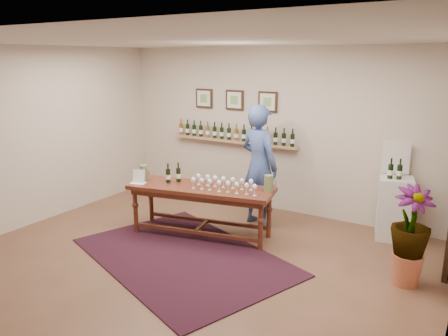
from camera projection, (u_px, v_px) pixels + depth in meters
The scene contains 14 objects.
ground at pixel (192, 262), 5.73m from camera, with size 6.00×6.00×0.00m, color brown.
room_shell at pixel (397, 170), 5.93m from camera, with size 6.00×6.00×6.00m.
rug at pixel (183, 256), 5.87m from camera, with size 2.93×1.95×0.02m, color #42100B.
tasting_table at pixel (201, 194), 6.46m from camera, with size 2.25×1.12×0.76m.
table_glasses at pixel (221, 183), 6.27m from camera, with size 1.26×0.29×0.17m, color white, non-canonical shape.
table_bottles at pixel (173, 172), 6.62m from camera, with size 0.31×0.18×0.33m, color black, non-canonical shape.
pitcher_left at pixel (144, 172), 6.75m from camera, with size 0.15×0.15×0.23m, color #636E44, non-canonical shape.
pitcher_right at pixel (269, 183), 6.16m from camera, with size 0.15×0.15×0.24m, color #636E44, non-canonical shape.
menu_card at pixel (139, 176), 6.59m from camera, with size 0.22×0.16×0.20m, color silver.
display_pedestal at pixel (394, 208), 6.39m from camera, with size 0.46×0.46×0.93m, color silver.
pedestal_bottles at pixel (395, 169), 6.19m from camera, with size 0.28×0.08×0.28m, color black, non-canonical shape.
info_sign at pixel (396, 157), 6.37m from camera, with size 0.39×0.02×0.53m, color silver.
potted_plant at pixel (410, 236), 5.03m from camera, with size 0.76×0.76×1.03m.
person at pixel (259, 166), 6.83m from camera, with size 0.70×0.46×1.92m, color #34497C.
Camera 1 is at (3.09, -4.27, 2.59)m, focal length 35.00 mm.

